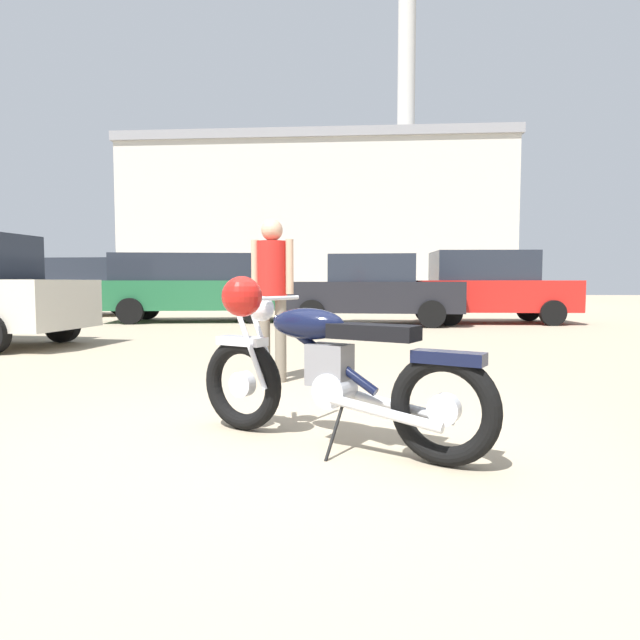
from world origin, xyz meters
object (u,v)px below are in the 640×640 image
Objects in this scene: vintage_motorcycle at (323,368)px; pale_sedan_back at (61,285)px; blue_hatchback_right at (488,286)px; silver_sedan_mid at (373,290)px; bystander at (272,283)px; red_hatchback_near at (193,285)px.

pale_sedan_back reaches higher than vintage_motorcycle.
blue_hatchback_right reaches higher than silver_sedan_mid.
bystander is 0.34× the size of red_hatchback_near.
vintage_motorcycle is 0.38× the size of red_hatchback_near.
pale_sedan_back is (-12.25, 3.04, 0.02)m from blue_hatchback_right.
bystander is at bearing 130.09° from pale_sedan_back.
vintage_motorcycle is at bearing -77.65° from red_hatchback_near.
bystander is 9.10m from red_hatchback_near.
pale_sedan_back is (-4.75, 2.62, 0.00)m from red_hatchback_near.
vintage_motorcycle is 0.38× the size of pale_sedan_back.
pale_sedan_back reaches higher than bystander.
silver_sedan_mid is at bearing -174.89° from bystander.
silver_sedan_mid reaches higher than bystander.
red_hatchback_near is at bearing 174.89° from silver_sedan_mid.
bystander is 9.34m from blue_hatchback_right.
blue_hatchback_right is 12.62m from pale_sedan_back.
bystander is 7.83m from silver_sedan_mid.
silver_sedan_mid is (1.05, 9.88, 0.34)m from vintage_motorcycle.
vintage_motorcycle is 15.79m from pale_sedan_back.
silver_sedan_mid is (1.60, 7.66, -0.18)m from bystander.
bystander is 13.62m from pale_sedan_back.
vintage_motorcycle is at bearing 30.81° from bystander.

